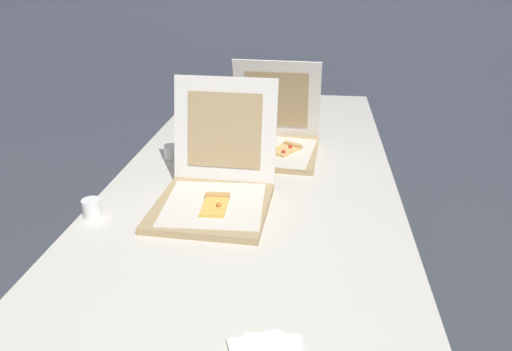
# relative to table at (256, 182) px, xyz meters

# --- Properties ---
(table) EXTENTS (0.99, 2.20, 0.76)m
(table) POSITION_rel_table_xyz_m (0.00, 0.00, 0.00)
(table) COLOR silver
(table) RESTS_ON ground
(pizza_box_front) EXTENTS (0.36, 0.44, 0.36)m
(pizza_box_front) POSITION_rel_table_xyz_m (-0.10, -0.26, 0.10)
(pizza_box_front) COLOR tan
(pizza_box_front) RESTS_ON table
(pizza_box_middle) EXTENTS (0.36, 0.37, 0.36)m
(pizza_box_middle) POSITION_rel_table_xyz_m (0.05, 0.19, 0.10)
(pizza_box_middle) COLOR tan
(pizza_box_middle) RESTS_ON table
(cup_white_far) EXTENTS (0.06, 0.06, 0.06)m
(cup_white_far) POSITION_rel_table_xyz_m (-0.21, 0.33, 0.07)
(cup_white_far) COLOR white
(cup_white_far) RESTS_ON table
(cup_white_near_left) EXTENTS (0.06, 0.06, 0.06)m
(cup_white_near_left) POSITION_rel_table_xyz_m (-0.45, -0.39, 0.07)
(cup_white_near_left) COLOR white
(cup_white_near_left) RESTS_ON table
(cup_white_mid) EXTENTS (0.06, 0.06, 0.06)m
(cup_white_mid) POSITION_rel_table_xyz_m (-0.34, 0.08, 0.07)
(cup_white_mid) COLOR white
(cup_white_mid) RESTS_ON table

